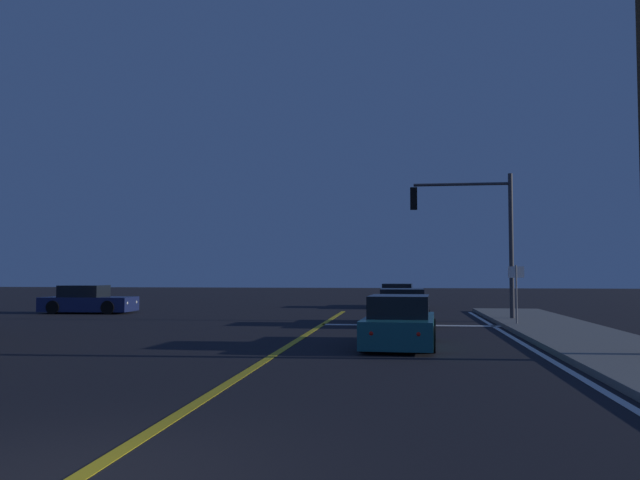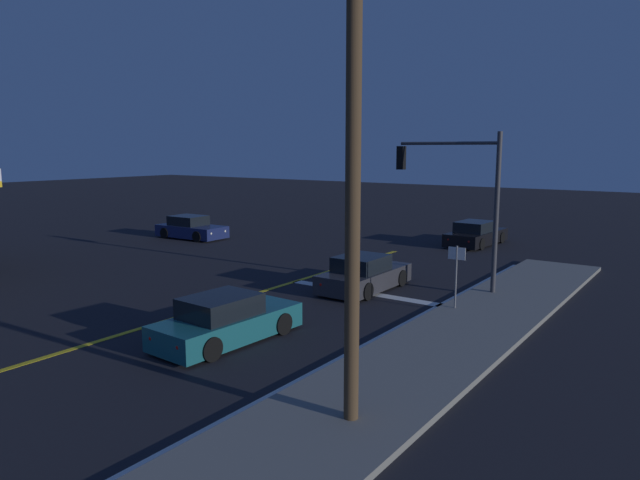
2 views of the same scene
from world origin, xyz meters
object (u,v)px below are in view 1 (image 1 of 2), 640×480
object	(u,v)px
car_side_waiting_teal	(400,324)
traffic_signal_near_right	(474,223)
car_parked_curb_navy	(88,301)
street_sign_corner	(516,285)
car_distant_tail_charcoal	(402,309)
car_mid_block_black	(398,297)

from	to	relation	value
car_side_waiting_teal	traffic_signal_near_right	xyz separation A→B (m)	(2.93, 9.21, 3.36)
car_parked_curb_navy	traffic_signal_near_right	distance (m)	18.51
car_side_waiting_teal	traffic_signal_near_right	bearing A→B (deg)	75.22
traffic_signal_near_right	street_sign_corner	bearing A→B (deg)	111.91
street_sign_corner	traffic_signal_near_right	bearing A→B (deg)	111.91
car_distant_tail_charcoal	car_side_waiting_teal	xyz separation A→B (m)	(-0.05, -7.30, -0.00)
traffic_signal_near_right	street_sign_corner	size ratio (longest dim) A/B	2.67
car_side_waiting_teal	car_mid_block_black	bearing A→B (deg)	93.49
car_parked_curb_navy	traffic_signal_near_right	world-z (taller)	traffic_signal_near_right
car_parked_curb_navy	car_distant_tail_charcoal	size ratio (longest dim) A/B	1.03
car_mid_block_black	car_side_waiting_teal	world-z (taller)	same
traffic_signal_near_right	street_sign_corner	distance (m)	3.88
car_distant_tail_charcoal	car_mid_block_black	xyz separation A→B (m)	(-0.27, 12.49, 0.00)
car_parked_curb_navy	car_side_waiting_teal	xyz separation A→B (m)	(15.00, -12.34, -0.00)
car_parked_curb_navy	street_sign_corner	size ratio (longest dim) A/B	1.98
car_mid_block_black	traffic_signal_near_right	size ratio (longest dim) A/B	0.80
car_parked_curb_navy	car_mid_block_black	size ratio (longest dim) A/B	0.93
car_mid_block_black	traffic_signal_near_right	world-z (taller)	traffic_signal_near_right
car_mid_block_black	car_side_waiting_teal	distance (m)	19.79
car_parked_curb_navy	car_distant_tail_charcoal	xyz separation A→B (m)	(15.05, -5.03, -0.00)
car_side_waiting_teal	street_sign_corner	size ratio (longest dim) A/B	2.02
car_distant_tail_charcoal	car_mid_block_black	world-z (taller)	same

